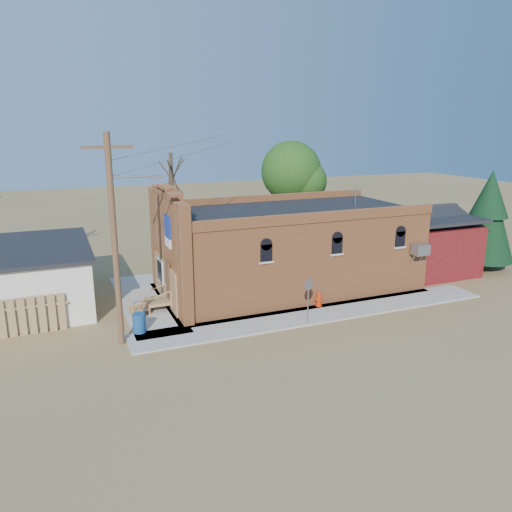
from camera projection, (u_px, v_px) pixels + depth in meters
name	position (u px, v px, depth m)	size (l,w,h in m)	color
ground	(302.00, 325.00, 23.74)	(120.00, 120.00, 0.00)	olive
sidewalk_south	(320.00, 314.00, 25.08)	(19.00, 2.20, 0.08)	#9E9991
sidewalk_west	(146.00, 302.00, 26.76)	(2.60, 10.00, 0.08)	#9E9991
brick_bar	(284.00, 249.00, 28.65)	(16.40, 7.97, 6.30)	#C56F3C
red_shed	(421.00, 236.00, 32.32)	(5.40, 6.40, 4.30)	#530E15
wood_fence	(7.00, 319.00, 22.17)	(5.20, 0.10, 1.80)	#936442
utility_pole	(116.00, 237.00, 20.58)	(3.12, 0.26, 9.00)	brown
tree_bare_near	(171.00, 176.00, 32.72)	(2.80, 2.80, 7.65)	#483529
tree_leafy	(291.00, 171.00, 36.50)	(4.40, 4.40, 8.15)	#483529
evergreen_tree	(488.00, 214.00, 32.09)	(3.60, 3.60, 6.50)	#483529
fire_hydrant	(319.00, 299.00, 25.94)	(0.43, 0.39, 0.78)	red
stop_sign	(308.00, 289.00, 23.39)	(0.59, 0.25, 2.25)	gray
trash_barrel	(139.00, 323.00, 22.66)	(0.58, 0.58, 0.89)	navy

